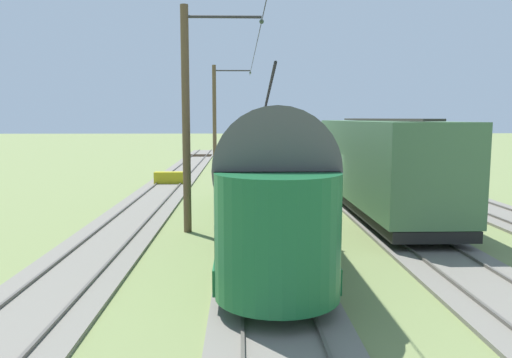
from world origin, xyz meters
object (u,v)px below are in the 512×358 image
at_px(coach_adjacent, 380,164).
at_px(catenary_pole_mid_near, 188,116).
at_px(vintage_streetcar, 261,169).
at_px(catenary_pole_foreground, 215,117).
at_px(track_end_bumper, 169,178).

relative_size(coach_adjacent, catenary_pole_mid_near, 1.60).
bearing_deg(vintage_streetcar, coach_adjacent, -149.49).
height_order(vintage_streetcar, catenary_pole_foreground, catenary_pole_foreground).
distance_m(catenary_pole_foreground, track_end_bumper, 8.10).
distance_m(catenary_pole_mid_near, track_end_bumper, 13.44).
bearing_deg(track_end_bumper, catenary_pole_foreground, -110.29).
xyz_separation_m(coach_adjacent, catenary_pole_foreground, (7.64, -16.52, 1.94)).
relative_size(catenary_pole_mid_near, track_end_bumper, 4.38).
distance_m(coach_adjacent, catenary_pole_mid_near, 8.40).
relative_size(vintage_streetcar, coach_adjacent, 1.42).
distance_m(vintage_streetcar, coach_adjacent, 5.89).
distance_m(vintage_streetcar, catenary_pole_mid_near, 3.16).
relative_size(coach_adjacent, track_end_bumper, 7.01).
height_order(vintage_streetcar, track_end_bumper, vintage_streetcar).
relative_size(vintage_streetcar, catenary_pole_mid_near, 2.28).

